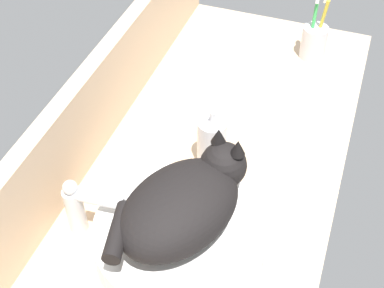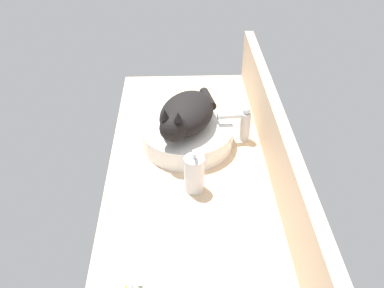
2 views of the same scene
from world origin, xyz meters
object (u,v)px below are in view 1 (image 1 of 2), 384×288
Objects in this scene: cat at (184,203)px; soap_dispenser at (210,142)px; sink_basin at (180,239)px; toothbrush_cup at (314,41)px; faucet at (80,205)px.

cat reaches higher than soap_dispenser.
toothbrush_cup is at bearing -9.50° from sink_basin.
soap_dispenser is (25.32, -17.37, -1.23)cm from faucet.
cat is 23.45cm from soap_dispenser.
sink_basin is at bearing -175.18° from soap_dispenser.
toothbrush_cup reaches higher than soap_dispenser.
toothbrush_cup reaches higher than sink_basin.
sink_basin is 23.81cm from soap_dispenser.
cat reaches higher than sink_basin.
sink_basin is 1.06× the size of cat.
sink_basin is at bearing 160.79° from cat.
soap_dispenser reaches higher than faucet.
soap_dispenser is at bearing 163.61° from toothbrush_cup.
sink_basin is 71.39cm from toothbrush_cup.
cat is at bearing -19.21° from sink_basin.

